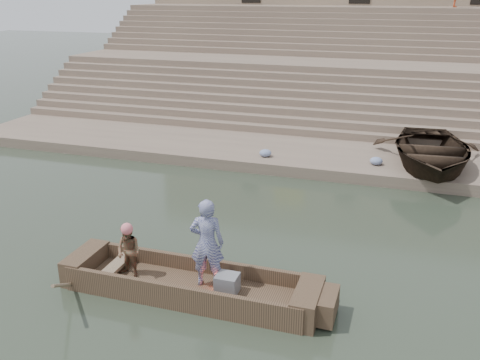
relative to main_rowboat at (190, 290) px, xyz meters
The scene contains 12 objects.
ground 3.14m from the main_rowboat, 37.81° to the left, with size 120.00×120.00×0.00m, color #293427.
lower_landing 10.23m from the main_rowboat, 75.97° to the left, with size 32.00×4.00×0.40m, color #82705D.
mid_landing 17.65m from the main_rowboat, 81.90° to the left, with size 32.00×3.00×2.80m, color #82705D.
upper_landing 24.68m from the main_rowboat, 84.20° to the left, with size 32.00×3.00×5.20m, color #82705D.
ghat_steps 19.35m from the main_rowboat, 82.61° to the left, with size 32.00×11.00×5.20m.
main_rowboat is the anchor object (origin of this frame).
rowboat_trim 0.29m from the main_rowboat, ahead, with size 6.04×2.63×1.86m.
standing_man 1.16m from the main_rowboat, 24.68° to the left, with size 0.71×0.47×1.96m, color navy.
rowing_man 1.57m from the main_rowboat, behind, with size 0.58×0.45×1.19m, color #246D42.
television 0.90m from the main_rowboat, ahead, with size 0.46×0.42×0.40m.
beached_rowboat 10.77m from the main_rowboat, 62.58° to the left, with size 3.80×5.32×1.10m, color #2D2116.
cloth_bundles 10.55m from the main_rowboat, 62.91° to the left, with size 13.15×1.92×0.26m.
Camera 1 is at (1.57, -10.89, 6.18)m, focal length 39.36 mm.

